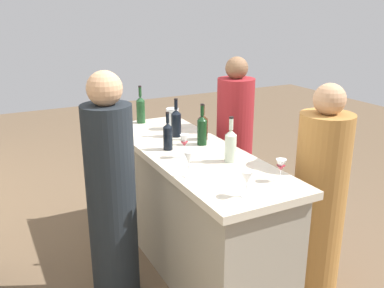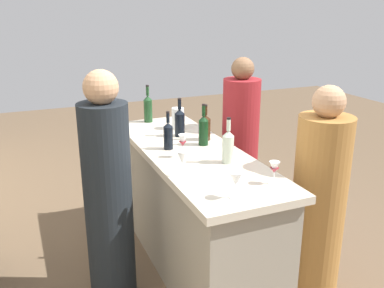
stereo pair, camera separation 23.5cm
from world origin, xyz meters
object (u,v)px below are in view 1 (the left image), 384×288
(wine_bottle_second_right_amber_brown, at_px, (203,126))
(person_right_guest, at_px, (112,200))
(wine_bottle_rightmost_near_black, at_px, (176,122))
(wine_glass_far_left, at_px, (189,159))
(wine_glass_near_left, at_px, (281,166))
(wine_glass_near_center, at_px, (247,178))
(wine_bottle_second_left_dark_green, at_px, (202,129))
(person_left_guest, at_px, (234,152))
(wine_bottle_leftmost_clear_pale, at_px, (231,145))
(person_center_guest, at_px, (319,199))
(water_pitcher, at_px, (172,119))
(wine_bottle_far_right_olive_green, at_px, (141,109))
(wine_bottle_center_near_black, at_px, (168,135))
(wine_glass_near_right, at_px, (184,142))

(wine_bottle_second_right_amber_brown, xyz_separation_m, person_right_guest, (-0.33, 0.86, -0.31))
(wine_bottle_rightmost_near_black, relative_size, wine_glass_far_left, 1.91)
(wine_bottle_rightmost_near_black, distance_m, wine_glass_near_left, 1.14)
(wine_glass_near_center, distance_m, person_right_guest, 0.96)
(wine_bottle_second_left_dark_green, height_order, person_left_guest, person_left_guest)
(wine_bottle_leftmost_clear_pale, bearing_deg, wine_bottle_second_right_amber_brown, -7.94)
(person_left_guest, distance_m, person_center_guest, 1.03)
(wine_bottle_leftmost_clear_pale, height_order, water_pitcher, wine_bottle_leftmost_clear_pale)
(wine_bottle_second_right_amber_brown, relative_size, person_left_guest, 0.18)
(wine_bottle_far_right_olive_green, bearing_deg, wine_glass_near_center, 178.74)
(wine_glass_near_left, bearing_deg, wine_bottle_center_near_black, 22.99)
(wine_bottle_far_right_olive_green, bearing_deg, person_left_guest, -128.59)
(wine_glass_near_left, xyz_separation_m, wine_glass_near_right, (0.64, 0.33, 0.02))
(wine_bottle_leftmost_clear_pale, relative_size, wine_bottle_second_left_dark_green, 0.99)
(wine_bottle_center_near_black, bearing_deg, wine_bottle_far_right_olive_green, -6.62)
(wine_bottle_far_right_olive_green, distance_m, person_center_guest, 1.76)
(wine_glass_far_left, bearing_deg, wine_bottle_center_near_black, -10.51)
(wine_bottle_second_left_dark_green, relative_size, wine_glass_far_left, 1.94)
(wine_bottle_center_near_black, distance_m, wine_bottle_rightmost_near_black, 0.34)
(wine_bottle_rightmost_near_black, bearing_deg, wine_bottle_second_left_dark_green, -163.60)
(wine_bottle_center_near_black, bearing_deg, water_pitcher, -28.39)
(person_left_guest, bearing_deg, person_right_guest, -1.16)
(wine_bottle_center_near_black, xyz_separation_m, person_center_guest, (-0.76, -0.81, -0.37))
(wine_bottle_leftmost_clear_pale, distance_m, person_right_guest, 0.87)
(wine_glass_far_left, bearing_deg, wine_bottle_second_left_dark_green, -35.82)
(wine_glass_near_right, distance_m, person_center_guest, 1.02)
(wine_bottle_second_right_amber_brown, relative_size, wine_glass_near_right, 1.70)
(wine_glass_near_left, bearing_deg, wine_bottle_rightmost_near_black, 8.36)
(wine_bottle_far_right_olive_green, relative_size, water_pitcher, 1.86)
(wine_bottle_second_left_dark_green, height_order, wine_bottle_second_right_amber_brown, wine_bottle_second_left_dark_green)
(person_right_guest, bearing_deg, wine_glass_near_center, -48.21)
(wine_glass_near_center, bearing_deg, wine_bottle_center_near_black, 3.32)
(person_right_guest, bearing_deg, wine_bottle_leftmost_clear_pale, -10.81)
(wine_bottle_second_left_dark_green, height_order, wine_glass_near_left, wine_bottle_second_left_dark_green)
(wine_glass_near_center, bearing_deg, person_center_guest, -76.08)
(wine_glass_far_left, distance_m, person_center_guest, 1.00)
(wine_bottle_second_left_dark_green, distance_m, wine_glass_near_left, 0.85)
(wine_glass_near_right, height_order, wine_glass_far_left, wine_glass_near_right)
(person_left_guest, bearing_deg, wine_bottle_second_left_dark_green, 7.60)
(wine_glass_far_left, bearing_deg, wine_bottle_rightmost_near_black, -20.10)
(wine_bottle_second_right_amber_brown, distance_m, person_right_guest, 0.98)
(wine_glass_far_left, height_order, person_right_guest, person_right_guest)
(wine_bottle_second_left_dark_green, relative_size, person_center_guest, 0.21)
(wine_bottle_second_left_dark_green, bearing_deg, wine_glass_near_left, -174.44)
(wine_bottle_second_right_amber_brown, distance_m, wine_glass_near_center, 1.09)
(wine_bottle_center_near_black, distance_m, wine_glass_far_left, 0.55)
(wine_bottle_center_near_black, distance_m, person_left_guest, 0.87)
(wine_bottle_second_right_amber_brown, bearing_deg, person_center_guest, -151.99)
(wine_bottle_second_left_dark_green, xyz_separation_m, wine_bottle_rightmost_near_black, (0.28, 0.08, -0.00))
(wine_bottle_leftmost_clear_pale, bearing_deg, wine_bottle_rightmost_near_black, 6.29)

